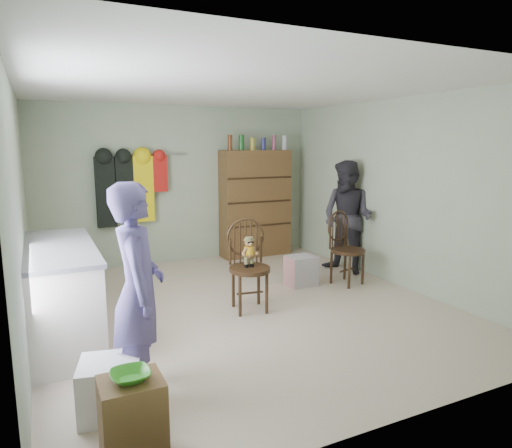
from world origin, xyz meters
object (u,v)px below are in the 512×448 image
counter (62,292)px  dresser (255,203)px  chair_front (248,260)px  chair_far (345,245)px

counter → dresser: 3.96m
counter → dresser: size_ratio=0.91×
chair_front → dresser: 2.66m
counter → chair_far: size_ratio=1.85×
chair_far → dresser: size_ratio=0.49×
counter → chair_far: (3.59, 0.29, 0.07)m
chair_far → counter: bearing=169.7°
dresser → chair_far: bearing=-78.9°
chair_far → dresser: (-0.39, 2.00, 0.37)m
chair_front → dresser: size_ratio=0.51×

